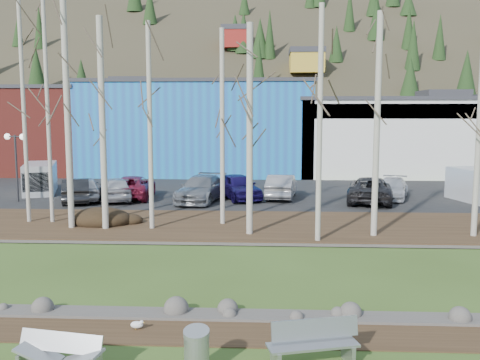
# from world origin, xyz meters

# --- Properties ---
(dirt_strip) EXTENTS (80.00, 1.80, 0.03)m
(dirt_strip) POSITION_xyz_m (0.00, 2.10, 0.01)
(dirt_strip) COLOR #382616
(dirt_strip) RESTS_ON ground
(near_bank_rocks) EXTENTS (80.00, 0.80, 0.50)m
(near_bank_rocks) POSITION_xyz_m (0.00, 3.10, 0.00)
(near_bank_rocks) COLOR #47423D
(near_bank_rocks) RESTS_ON ground
(river) EXTENTS (80.00, 8.00, 0.90)m
(river) POSITION_xyz_m (0.00, 7.20, 0.00)
(river) COLOR black
(river) RESTS_ON ground
(far_bank_rocks) EXTENTS (80.00, 0.80, 0.46)m
(far_bank_rocks) POSITION_xyz_m (0.00, 11.30, 0.00)
(far_bank_rocks) COLOR #47423D
(far_bank_rocks) RESTS_ON ground
(far_bank) EXTENTS (80.00, 7.00, 0.15)m
(far_bank) POSITION_xyz_m (0.00, 14.50, 0.07)
(far_bank) COLOR #382616
(far_bank) RESTS_ON ground
(parking_lot) EXTENTS (80.00, 14.00, 0.14)m
(parking_lot) POSITION_xyz_m (0.00, 25.00, 0.07)
(parking_lot) COLOR black
(parking_lot) RESTS_ON ground
(building_brick) EXTENTS (16.32, 12.24, 7.80)m
(building_brick) POSITION_xyz_m (-24.00, 39.00, 3.91)
(building_brick) COLOR maroon
(building_brick) RESTS_ON ground
(building_blue) EXTENTS (20.40, 12.24, 8.30)m
(building_blue) POSITION_xyz_m (-6.00, 39.00, 4.16)
(building_blue) COLOR #1F58B0
(building_blue) RESTS_ON ground
(building_white) EXTENTS (18.36, 12.24, 6.80)m
(building_white) POSITION_xyz_m (12.00, 38.98, 3.41)
(building_white) COLOR silver
(building_white) RESTS_ON ground
(hillside) EXTENTS (160.00, 72.00, 35.00)m
(hillside) POSITION_xyz_m (0.00, 84.00, 17.50)
(hillside) COLOR #363222
(hillside) RESTS_ON ground
(bench_intact) EXTENTS (2.05, 1.06, 0.99)m
(bench_intact) POSITION_xyz_m (1.25, 0.45, 0.49)
(bench_intact) COLOR #A6A8AA
(bench_intact) RESTS_ON ground
(bench_damaged) EXTENTS (1.95, 0.93, 0.84)m
(bench_damaged) POSITION_xyz_m (-4.07, -0.21, 0.42)
(bench_damaged) COLOR #A6A8AA
(bench_damaged) RESTS_ON ground
(litter_bin) EXTENTS (0.55, 0.55, 0.91)m
(litter_bin) POSITION_xyz_m (-1.21, -0.10, 0.46)
(litter_bin) COLOR #A6A8AA
(litter_bin) RESTS_ON ground
(seagull) EXTENTS (0.39, 0.18, 0.28)m
(seagull) POSITION_xyz_m (-3.01, 2.11, 0.15)
(seagull) COLOR gold
(seagull) RESTS_ON ground
(dirt_mound) EXTENTS (2.95, 2.08, 0.58)m
(dirt_mound) POSITION_xyz_m (-7.78, 14.27, 0.44)
(dirt_mound) COLOR black
(dirt_mound) RESTS_ON far_bank
(birch_0) EXTENTS (0.28, 0.28, 10.74)m
(birch_0) POSITION_xyz_m (-8.87, 13.39, 5.52)
(birch_0) COLOR beige
(birch_0) RESTS_ON far_bank
(birch_1) EXTENTS (0.19, 0.19, 12.11)m
(birch_1) POSITION_xyz_m (-11.47, 14.63, 6.21)
(birch_1) COLOR beige
(birch_1) RESTS_ON far_bank
(birch_2) EXTENTS (0.28, 0.28, 9.56)m
(birch_2) POSITION_xyz_m (-7.23, 13.26, 4.93)
(birch_2) COLOR beige
(birch_2) RESTS_ON far_bank
(birch_3) EXTENTS (0.22, 0.22, 9.35)m
(birch_3) POSITION_xyz_m (-5.10, 13.43, 4.82)
(birch_3) COLOR beige
(birch_3) RESTS_ON far_bank
(birch_4) EXTENTS (0.28, 0.28, 9.09)m
(birch_4) POSITION_xyz_m (-0.55, 12.52, 4.69)
(birch_4) COLOR beige
(birch_4) RESTS_ON far_bank
(birch_5) EXTENTS (0.22, 0.22, 9.21)m
(birch_5) POSITION_xyz_m (-1.92, 14.65, 4.75)
(birch_5) COLOR beige
(birch_5) RESTS_ON far_bank
(birch_6) EXTENTS (0.22, 0.22, 9.63)m
(birch_6) POSITION_xyz_m (2.35, 11.42, 4.97)
(birch_6) COLOR beige
(birch_6) RESTS_ON far_bank
(birch_7) EXTENTS (0.26, 0.26, 9.50)m
(birch_7) POSITION_xyz_m (4.87, 12.47, 4.90)
(birch_7) COLOR beige
(birch_7) RESTS_ON far_bank
(birch_8) EXTENTS (0.25, 0.25, 9.54)m
(birch_8) POSITION_xyz_m (9.19, 12.62, 4.92)
(birch_8) COLOR beige
(birch_8) RESTS_ON far_bank
(birch_11) EXTENTS (0.19, 0.19, 12.11)m
(birch_11) POSITION_xyz_m (-10.30, 14.63, 6.21)
(birch_11) COLOR beige
(birch_11) RESTS_ON far_bank
(street_lamp) EXTENTS (1.49, 0.77, 4.09)m
(street_lamp) POSITION_xyz_m (-14.81, 20.49, 3.36)
(street_lamp) COLOR #262628
(street_lamp) RESTS_ON parking_lot
(car_0) EXTENTS (3.22, 4.70, 1.48)m
(car_0) POSITION_xyz_m (-10.96, 21.17, 0.88)
(car_0) COLOR silver
(car_0) RESTS_ON parking_lot
(car_1) EXTENTS (2.86, 4.60, 1.43)m
(car_1) POSITION_xyz_m (-11.24, 20.50, 0.86)
(car_1) COLOR #232326
(car_1) RESTS_ON parking_lot
(car_2) EXTENTS (2.72, 5.24, 1.41)m
(car_2) POSITION_xyz_m (-8.20, 22.14, 0.85)
(car_2) COLOR #9C203F
(car_2) RESTS_ON parking_lot
(car_3) EXTENTS (3.05, 5.60, 1.54)m
(car_3) POSITION_xyz_m (-3.76, 21.12, 0.91)
(car_3) COLOR gray
(car_3) RESTS_ON parking_lot
(car_4) EXTENTS (3.52, 4.98, 1.57)m
(car_4) POSITION_xyz_m (-1.58, 22.15, 0.93)
(car_4) COLOR #1C1154
(car_4) RESTS_ON parking_lot
(car_5) EXTENTS (2.14, 4.73, 1.51)m
(car_5) POSITION_xyz_m (1.11, 22.63, 0.89)
(car_5) COLOR #A4A3A6
(car_5) RESTS_ON parking_lot
(car_6) EXTENTS (3.55, 5.84, 1.52)m
(car_6) POSITION_xyz_m (6.40, 21.44, 0.90)
(car_6) COLOR #2A2A2D
(car_6) RESTS_ON parking_lot
(car_7) EXTENTS (3.06, 4.74, 1.28)m
(car_7) POSITION_xyz_m (8.01, 22.87, 0.78)
(car_7) COLOR silver
(car_7) RESTS_ON parking_lot
(car_8) EXTENTS (3.22, 4.70, 1.48)m
(car_8) POSITION_xyz_m (-9.06, 21.17, 0.88)
(car_8) COLOR silver
(car_8) RESTS_ON parking_lot
(van_grey) EXTENTS (3.23, 4.88, 1.98)m
(van_grey) POSITION_xyz_m (-14.89, 23.91, 1.13)
(van_grey) COLOR silver
(van_grey) RESTS_ON parking_lot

